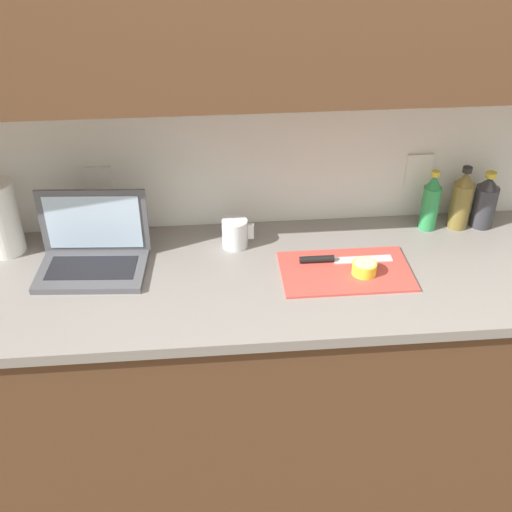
# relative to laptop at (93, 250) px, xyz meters

# --- Properties ---
(ground_plane) EXTENTS (12.00, 12.00, 0.00)m
(ground_plane) POSITION_rel_laptop_xyz_m (0.83, -0.10, -0.95)
(ground_plane) COLOR brown
(ground_plane) RESTS_ON ground
(wall_back) EXTENTS (5.20, 0.38, 2.60)m
(wall_back) POSITION_rel_laptop_xyz_m (0.83, 0.15, 0.61)
(wall_back) COLOR white
(wall_back) RESTS_ON ground_plane
(counter_unit) EXTENTS (2.52, 0.64, 0.89)m
(counter_unit) POSITION_rel_laptop_xyz_m (0.85, -0.09, -0.50)
(counter_unit) COLOR brown
(counter_unit) RESTS_ON ground_plane
(laptop) EXTENTS (0.35, 0.25, 0.24)m
(laptop) POSITION_rel_laptop_xyz_m (0.00, 0.00, 0.00)
(laptop) COLOR #515156
(laptop) RESTS_ON counter_unit
(cutting_board) EXTENTS (0.41, 0.24, 0.01)m
(cutting_board) POSITION_rel_laptop_xyz_m (0.79, -0.11, -0.05)
(cutting_board) COLOR #D1473D
(cutting_board) RESTS_ON counter_unit
(knife) EXTENTS (0.30, 0.04, 0.02)m
(knife) POSITION_rel_laptop_xyz_m (0.75, -0.05, -0.04)
(knife) COLOR silver
(knife) RESTS_ON cutting_board
(lemon_half_cut) EXTENTS (0.08, 0.08, 0.04)m
(lemon_half_cut) POSITION_rel_laptop_xyz_m (0.84, -0.13, -0.03)
(lemon_half_cut) COLOR yellow
(lemon_half_cut) RESTS_ON cutting_board
(bottle_green_soda) EXTENTS (0.08, 0.08, 0.20)m
(bottle_green_soda) POSITION_rel_laptop_xyz_m (1.32, 0.14, 0.04)
(bottle_green_soda) COLOR #333338
(bottle_green_soda) RESTS_ON counter_unit
(bottle_oil_tall) EXTENTS (0.07, 0.07, 0.23)m
(bottle_oil_tall) POSITION_rel_laptop_xyz_m (1.23, 0.14, 0.05)
(bottle_oil_tall) COLOR olive
(bottle_oil_tall) RESTS_ON counter_unit
(bottle_water_clear) EXTENTS (0.06, 0.06, 0.22)m
(bottle_water_clear) POSITION_rel_laptop_xyz_m (1.12, 0.14, 0.04)
(bottle_water_clear) COLOR #2D934C
(bottle_water_clear) RESTS_ON counter_unit
(measuring_cup) EXTENTS (0.11, 0.09, 0.10)m
(measuring_cup) POSITION_rel_laptop_xyz_m (0.45, 0.08, -0.01)
(measuring_cup) COLOR silver
(measuring_cup) RESTS_ON counter_unit
(paper_towel_roll) EXTENTS (0.12, 0.12, 0.25)m
(paper_towel_roll) POSITION_rel_laptop_xyz_m (-0.30, 0.12, 0.07)
(paper_towel_roll) COLOR white
(paper_towel_roll) RESTS_ON counter_unit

